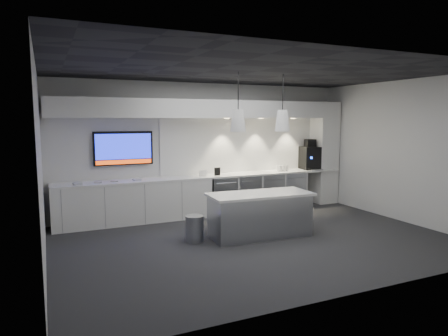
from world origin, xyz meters
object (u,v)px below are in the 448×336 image
coffee_machine (310,157)px  island (260,214)px  wall_tv (123,148)px  bin (195,228)px

coffee_machine → island: bearing=-132.6°
wall_tv → bin: 2.60m
wall_tv → coffee_machine: (4.66, -0.25, -0.34)m
island → bin: bearing=173.8°
wall_tv → bin: size_ratio=2.68×
bin → island: bearing=-9.2°
wall_tv → island: bearing=-47.7°
coffee_machine → bin: bearing=-145.0°
wall_tv → coffee_machine: size_ratio=1.63×
island → coffee_machine: size_ratio=2.56×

